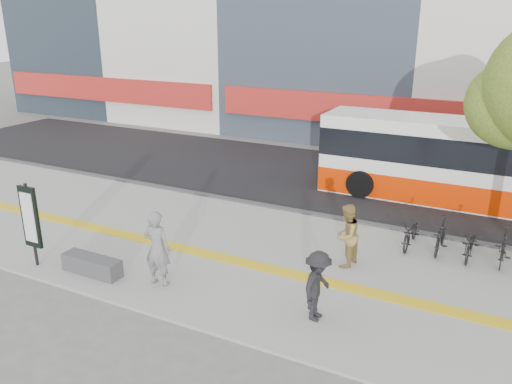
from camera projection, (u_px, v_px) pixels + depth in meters
The scene contains 12 objects.
ground at pixel (208, 278), 12.57m from camera, with size 120.00×120.00×0.00m, color #62615D.
sidewalk at pixel (237, 253), 13.82m from camera, with size 40.00×7.00×0.08m, color gray.
tactile_strip at pixel (228, 259), 13.39m from camera, with size 40.00×0.45×0.01m, color gold.
street at pixel (329, 179), 20.15m from camera, with size 40.00×8.00×0.06m, color black.
curb at pixel (289, 211), 16.76m from camera, with size 40.00×0.25×0.14m, color #39393C.
bench at pixel (92, 265), 12.57m from camera, with size 1.60×0.45×0.45m, color #39393C.
signboard at pixel (30, 218), 12.66m from camera, with size 0.55×0.10×2.20m.
bus at pixel (479, 167), 16.99m from camera, with size 10.51×2.49×2.80m.
bicycle_row at pixel (454, 239), 13.54m from camera, with size 2.83×1.57×0.91m.
seated_woman at pixel (157, 248), 11.85m from camera, with size 0.68×0.44×1.86m, color black.
pedestrian_tan at pixel (346, 236), 12.80m from camera, with size 0.80×0.62×1.64m, color olive.
pedestrian_dark at pixel (318, 286), 10.51m from camera, with size 0.99×0.57×1.54m, color black.
Camera 1 is at (6.13, -9.44, 6.11)m, focal length 35.76 mm.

